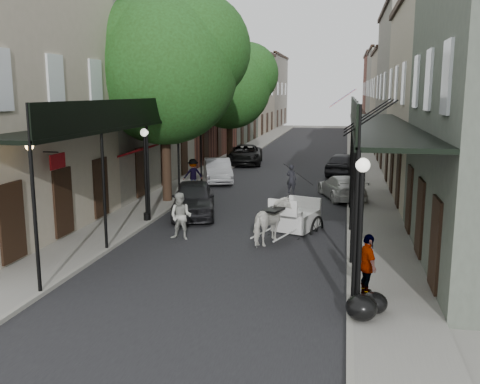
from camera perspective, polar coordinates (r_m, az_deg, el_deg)
The scene contains 24 objects.
ground at distance 15.40m, azimuth -3.47°, elevation -9.34°, with size 140.00×140.00×0.00m, color gray.
road at distance 34.59m, azimuth 4.93°, elevation 1.91°, with size 8.00×90.00×0.01m, color black.
sidewalk_left at distance 35.47m, azimuth -3.13°, elevation 2.24°, with size 2.20×90.00×0.12m, color gray.
sidewalk_right at distance 34.40m, azimuth 13.24°, elevation 1.71°, with size 2.20×90.00×0.12m, color gray.
building_row_left at distance 45.67m, azimuth -4.50°, elevation 10.65°, with size 5.00×80.00×10.50m, color #AEA18B.
building_row_right at distance 44.25m, azimuth 17.85°, elevation 10.17°, with size 5.00×80.00×10.50m, color gray.
gallery_left at distance 22.65m, azimuth -10.94°, elevation 7.43°, with size 2.20×18.05×4.88m.
gallery_right at distance 21.03m, azimuth 14.25°, elevation 7.06°, with size 2.20×18.05×4.88m.
tree_near at distance 25.45m, azimuth -7.10°, elevation 13.36°, with size 7.31×6.80×9.63m.
tree_far at distance 38.98m, azimuth -0.57°, elevation 11.54°, with size 6.45×6.00×8.61m.
lamppost_right_near at distance 12.41m, azimuth 12.66°, elevation -4.61°, with size 0.32×0.32×3.71m.
lamppost_left at distance 21.70m, azimuth -10.03°, elevation 2.00°, with size 0.32×0.32×3.71m.
lamppost_right_far at distance 32.15m, azimuth 11.89°, elevation 4.72°, with size 0.32×0.32×3.71m.
horse at distance 18.70m, azimuth 3.44°, elevation -3.19°, with size 0.85×1.87×1.58m, color silver.
carriage at distance 20.83m, azimuth 6.45°, elevation -1.13°, with size 2.10×2.62×2.64m.
pedestrian_walking at distance 19.28m, azimuth -6.33°, elevation -2.60°, with size 0.83×0.65×1.71m, color #A8AAA0.
pedestrian_sidewalk_left at distance 28.50m, azimuth -5.04°, elevation 1.91°, with size 1.05×0.60×1.63m, color gray.
pedestrian_sidewalk_right at distance 14.06m, azimuth 13.46°, elevation -7.60°, with size 0.95×0.39×1.62m, color gray.
car_left_near at distance 22.94m, azimuth -4.98°, elevation -0.70°, with size 1.77×4.41×1.50m, color black.
car_left_mid at distance 31.35m, azimuth -2.40°, elevation 2.30°, with size 1.46×4.20×1.38m, color #929397.
car_left_far at distance 39.11m, azimuth 0.57°, elevation 4.01°, with size 2.35×5.11×1.42m, color black.
car_right_near at distance 26.96m, azimuth 10.81°, elevation 0.51°, with size 1.66×4.08×1.18m, color silver.
car_right_far at distance 34.51m, azimuth 10.95°, elevation 2.96°, with size 1.74×4.33×1.47m, color black.
trash_bags at distance 12.92m, azimuth 13.34°, elevation -11.72°, with size 0.98×1.13×0.61m.
Camera 1 is at (3.71, -13.98, 5.27)m, focal length 40.00 mm.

